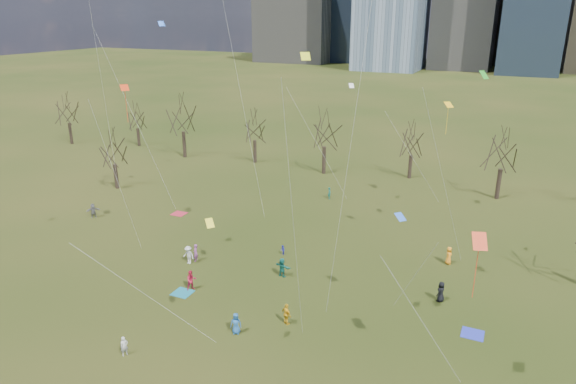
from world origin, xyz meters
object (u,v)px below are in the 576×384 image
at_px(blanket_teal, 183,293).
at_px(person_0, 236,323).
at_px(person_1, 124,346).
at_px(person_4, 286,314).
at_px(person_2, 191,280).
at_px(blanket_navy, 473,334).
at_px(blanket_crimson, 179,214).

distance_m(blanket_teal, person_0, 7.75).
relative_size(person_1, person_4, 0.83).
xyz_separation_m(person_0, person_2, (-6.65, 3.95, 0.06)).
bearing_deg(person_2, person_0, -81.56).
bearing_deg(person_0, person_4, 19.98).
height_order(blanket_teal, blanket_navy, same).
relative_size(blanket_teal, blanket_navy, 1.00).
xyz_separation_m(blanket_teal, person_2, (0.39, 0.83, 0.88)).
height_order(blanket_teal, person_1, person_1).
distance_m(blanket_navy, person_0, 17.52).
bearing_deg(blanket_crimson, person_2, -50.61).
bearing_deg(person_0, blanket_crimson, 113.44).
height_order(blanket_crimson, person_0, person_0).
bearing_deg(person_1, person_0, -16.17).
distance_m(person_0, person_1, 7.89).
xyz_separation_m(person_1, person_4, (8.62, 8.05, 0.15)).
relative_size(blanket_teal, person_4, 0.92).
bearing_deg(person_0, person_2, 127.43).
bearing_deg(person_1, blanket_navy, -29.64).
height_order(person_0, person_2, person_2).
xyz_separation_m(blanket_navy, person_4, (-13.06, -4.56, 0.86)).
distance_m(blanket_teal, person_1, 8.70).
xyz_separation_m(blanket_navy, person_2, (-22.62, -3.21, 0.88)).
relative_size(blanket_crimson, person_2, 0.89).
bearing_deg(blanket_teal, blanket_navy, 9.95).
xyz_separation_m(blanket_teal, blanket_crimson, (-11.11, 14.84, 0.00)).
relative_size(blanket_teal, blanket_crimson, 1.00).
height_order(blanket_navy, blanket_crimson, same).
bearing_deg(blanket_teal, person_0, -23.90).
bearing_deg(person_1, blanket_crimson, 58.19).
xyz_separation_m(blanket_crimson, person_2, (11.51, -14.01, 0.88)).
height_order(blanket_crimson, person_2, person_2).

